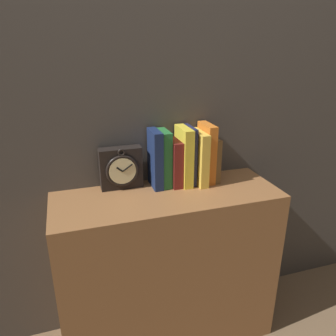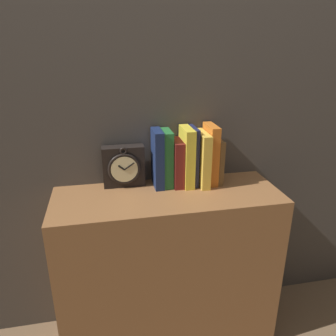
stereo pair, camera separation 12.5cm
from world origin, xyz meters
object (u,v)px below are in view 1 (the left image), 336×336
object	(u,v)px
book_slot0_navy	(155,159)
book_slot2_maroon	(174,162)
book_slot1_green	(164,158)
book_slot5_yellow	(199,158)
book_slot3_yellow	(184,156)
book_slot7_brown	(213,159)
book_slot6_orange	(206,153)
clock	(121,168)
book_slot4_navy	(190,155)

from	to	relation	value
book_slot0_navy	book_slot2_maroon	xyz separation A→B (m)	(0.08, -0.00, -0.02)
book_slot1_green	book_slot5_yellow	size ratio (longest dim) A/B	1.05
book_slot0_navy	book_slot3_yellow	world-z (taller)	book_slot3_yellow
book_slot3_yellow	book_slot5_yellow	distance (m)	0.06
book_slot5_yellow	book_slot7_brown	distance (m)	0.08
book_slot1_green	book_slot0_navy	bearing A→B (deg)	-175.59
book_slot3_yellow	book_slot6_orange	size ratio (longest dim) A/B	0.98
book_slot6_orange	book_slot7_brown	distance (m)	0.04
book_slot3_yellow	book_slot2_maroon	bearing A→B (deg)	173.11
book_slot6_orange	book_slot7_brown	size ratio (longest dim) A/B	1.31
clock	book_slot2_maroon	size ratio (longest dim) A/B	0.92
book_slot2_maroon	book_slot6_orange	world-z (taller)	book_slot6_orange
book_slot0_navy	book_slot5_yellow	distance (m)	0.18
clock	book_slot0_navy	xyz separation A→B (m)	(0.14, -0.03, 0.03)
book_slot0_navy	book_slot1_green	distance (m)	0.04
book_slot2_maroon	clock	bearing A→B (deg)	172.31
book_slot0_navy	book_slot3_yellow	bearing A→B (deg)	-3.68
book_slot0_navy	book_slot7_brown	world-z (taller)	book_slot0_navy
book_slot3_yellow	book_slot1_green	bearing A→B (deg)	172.68
clock	book_slot4_navy	bearing A→B (deg)	-5.30
clock	book_slot7_brown	xyz separation A→B (m)	(0.39, -0.03, 0.01)
book_slot0_navy	book_slot6_orange	world-z (taller)	book_slot6_orange
book_slot1_green	book_slot2_maroon	size ratio (longest dim) A/B	1.21
book_slot6_orange	book_slot7_brown	world-z (taller)	book_slot6_orange
book_slot0_navy	book_slot4_navy	distance (m)	0.15
book_slot1_green	book_slot3_yellow	size ratio (longest dim) A/B	0.96
book_slot3_yellow	book_slot7_brown	xyz separation A→B (m)	(0.13, 0.01, -0.03)
clock	book_slot7_brown	size ratio (longest dim) A/B	0.93
book_slot3_yellow	book_slot4_navy	xyz separation A→B (m)	(0.03, 0.01, -0.00)
book_slot3_yellow	book_slot4_navy	bearing A→B (deg)	13.29
clock	book_slot7_brown	distance (m)	0.39
clock	book_slot3_yellow	world-z (taller)	book_slot3_yellow
book_slot0_navy	book_slot2_maroon	world-z (taller)	book_slot0_navy
book_slot7_brown	clock	bearing A→B (deg)	175.83
book_slot3_yellow	book_slot5_yellow	xyz separation A→B (m)	(0.06, -0.01, -0.01)
clock	book_slot0_navy	bearing A→B (deg)	-10.94
book_slot6_orange	book_slot7_brown	bearing A→B (deg)	5.21
book_slot6_orange	clock	bearing A→B (deg)	175.00
book_slot2_maroon	book_slot4_navy	distance (m)	0.08
book_slot5_yellow	book_slot6_orange	xyz separation A→B (m)	(0.04, 0.01, 0.01)
book_slot4_navy	book_slot7_brown	distance (m)	0.11
book_slot2_maroon	book_slot7_brown	size ratio (longest dim) A/B	1.02
book_slot1_green	book_slot6_orange	xyz separation A→B (m)	(0.19, -0.01, 0.01)
book_slot5_yellow	book_slot6_orange	distance (m)	0.04
book_slot2_maroon	book_slot4_navy	world-z (taller)	book_slot4_navy
book_slot2_maroon	book_slot7_brown	bearing A→B (deg)	0.21
book_slot4_navy	book_slot7_brown	world-z (taller)	book_slot4_navy
book_slot2_maroon	book_slot5_yellow	world-z (taller)	book_slot5_yellow
book_slot1_green	book_slot6_orange	size ratio (longest dim) A/B	0.94
clock	book_slot2_maroon	distance (m)	0.22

